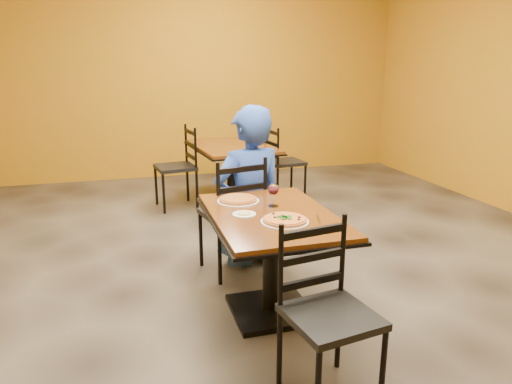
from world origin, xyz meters
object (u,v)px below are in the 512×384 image
object	(u,v)px
chair_main_far	(232,214)
wine_glass	(273,194)
chair_second_left	(175,168)
diner	(249,186)
chair_main_near	(331,318)
pizza_main	(285,219)
table_second	(232,160)
side_plate	(244,214)
table_main	(271,240)
plate_main	(285,222)
pizza_far	(238,199)
chair_second_right	(285,163)
plate_far	(238,201)

from	to	relation	value
chair_main_far	wine_glass	distance (m)	0.73
chair_second_left	diner	xyz separation A→B (m)	(0.44, -1.85, 0.20)
chair_main_near	pizza_main	bearing A→B (deg)	81.29
table_second	side_plate	world-z (taller)	side_plate
table_second	side_plate	bearing A→B (deg)	-101.44
table_main	chair_second_left	bearing A→B (deg)	97.06
table_second	chair_main_near	xyz separation A→B (m)	(-0.35, -3.70, -0.09)
side_plate	plate_main	bearing A→B (deg)	-46.12
plate_main	chair_second_left	bearing A→B (deg)	96.96
wine_glass	diner	bearing A→B (deg)	87.55
chair_main_far	pizza_main	distance (m)	1.03
chair_main_near	plate_main	world-z (taller)	chair_main_near
chair_main_far	pizza_far	size ratio (longest dim) A/B	3.61
table_second	plate_main	size ratio (longest dim) A/B	4.62
chair_main_near	chair_second_right	bearing A→B (deg)	64.99
pizza_main	side_plate	world-z (taller)	pizza_main
plate_far	wine_glass	distance (m)	0.29
chair_main_near	chair_second_left	distance (m)	3.72
table_main	side_plate	world-z (taller)	side_plate
diner	plate_far	world-z (taller)	diner
table_main	table_second	distance (m)	2.80
chair_main_near	chair_second_left	world-z (taller)	chair_second_left
table_second	chair_second_right	bearing A→B (deg)	0.00
pizza_far	side_plate	size ratio (longest dim) A/B	1.75
table_main	side_plate	size ratio (longest dim) A/B	7.69
wine_glass	table_main	bearing A→B (deg)	-111.91
plate_far	diner	bearing A→B (deg)	67.62
chair_second_left	plate_main	world-z (taller)	chair_second_left
plate_main	pizza_far	bearing A→B (deg)	108.00
plate_main	wine_glass	world-z (taller)	wine_glass
side_plate	diner	bearing A→B (deg)	72.82
pizza_far	pizza_main	bearing A→B (deg)	-72.00
table_main	diner	xyz separation A→B (m)	(0.09, 0.93, 0.14)
chair_main_far	diner	xyz separation A→B (m)	(0.19, 0.15, 0.20)
chair_main_far	chair_second_left	world-z (taller)	chair_main_far
plate_main	chair_second_right	bearing A→B (deg)	70.38
diner	pizza_far	size ratio (longest dim) A/B	5.01
plate_main	wine_glass	bearing A→B (deg)	83.60
chair_main_far	chair_second_right	world-z (taller)	chair_main_far
chair_main_far	chair_second_right	xyz separation A→B (m)	(1.18, 2.00, -0.02)
pizza_main	chair_main_near	bearing A→B (deg)	-89.68
chair_second_left	table_main	bearing A→B (deg)	-1.09
chair_second_left	chair_main_far	bearing A→B (deg)	-1.16
pizza_far	table_main	bearing A→B (deg)	-64.83
chair_main_near	chair_second_right	world-z (taller)	chair_second_right
chair_main_near	plate_far	size ratio (longest dim) A/B	3.05
chair_main_near	chair_second_left	bearing A→B (deg)	86.66
chair_main_near	chair_second_right	xyz separation A→B (m)	(1.06, 3.70, 0.01)
chair_second_left	pizza_far	distance (m)	2.47
table_main	chair_main_far	bearing A→B (deg)	97.24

